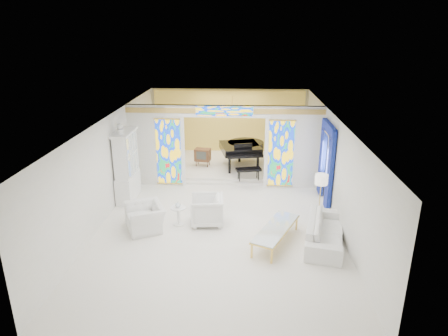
# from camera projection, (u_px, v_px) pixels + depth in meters

# --- Properties ---
(floor) EXTENTS (12.00, 12.00, 0.00)m
(floor) POSITION_uv_depth(u_px,v_px,m) (221.00, 208.00, 13.03)
(floor) COLOR silver
(floor) RESTS_ON ground
(ceiling) EXTENTS (7.00, 12.00, 0.02)m
(ceiling) POSITION_uv_depth(u_px,v_px,m) (221.00, 118.00, 12.03)
(ceiling) COLOR white
(ceiling) RESTS_ON wall_back
(wall_back) EXTENTS (7.00, 0.02, 3.00)m
(wall_back) POSITION_uv_depth(u_px,v_px,m) (229.00, 122.00, 18.18)
(wall_back) COLOR white
(wall_back) RESTS_ON floor
(wall_front) EXTENTS (7.00, 0.02, 3.00)m
(wall_front) POSITION_uv_depth(u_px,v_px,m) (200.00, 277.00, 6.88)
(wall_front) COLOR white
(wall_front) RESTS_ON floor
(wall_left) EXTENTS (0.02, 12.00, 3.00)m
(wall_left) POSITION_uv_depth(u_px,v_px,m) (112.00, 163.00, 12.71)
(wall_left) COLOR white
(wall_left) RESTS_ON floor
(wall_right) EXTENTS (0.02, 12.00, 3.00)m
(wall_right) POSITION_uv_depth(u_px,v_px,m) (334.00, 166.00, 12.36)
(wall_right) COLOR white
(wall_right) RESTS_ON floor
(partition_wall) EXTENTS (7.00, 0.22, 3.00)m
(partition_wall) POSITION_uv_depth(u_px,v_px,m) (225.00, 143.00, 14.36)
(partition_wall) COLOR white
(partition_wall) RESTS_ON floor
(stained_glass_left) EXTENTS (0.90, 0.04, 2.40)m
(stained_glass_left) POSITION_uv_depth(u_px,v_px,m) (169.00, 152.00, 14.48)
(stained_glass_left) COLOR gold
(stained_glass_left) RESTS_ON partition_wall
(stained_glass_right) EXTENTS (0.90, 0.04, 2.40)m
(stained_glass_right) POSITION_uv_depth(u_px,v_px,m) (281.00, 154.00, 14.28)
(stained_glass_right) COLOR gold
(stained_glass_right) RESTS_ON partition_wall
(stained_glass_transom) EXTENTS (2.00, 0.04, 0.34)m
(stained_glass_transom) POSITION_uv_depth(u_px,v_px,m) (224.00, 111.00, 13.87)
(stained_glass_transom) COLOR gold
(stained_glass_transom) RESTS_ON partition_wall
(alcove_platform) EXTENTS (6.80, 3.80, 0.18)m
(alcove_platform) POSITION_uv_depth(u_px,v_px,m) (227.00, 165.00, 16.86)
(alcove_platform) COLOR silver
(alcove_platform) RESTS_ON floor
(gold_curtain_back) EXTENTS (6.70, 0.10, 2.90)m
(gold_curtain_back) POSITION_uv_depth(u_px,v_px,m) (229.00, 123.00, 18.07)
(gold_curtain_back) COLOR gold
(gold_curtain_back) RESTS_ON wall_back
(chandelier) EXTENTS (0.48, 0.48, 0.30)m
(chandelier) POSITION_uv_depth(u_px,v_px,m) (232.00, 107.00, 15.94)
(chandelier) COLOR #DFB64E
(chandelier) RESTS_ON ceiling
(blue_drapes) EXTENTS (0.14, 1.85, 2.65)m
(blue_drapes) POSITION_uv_depth(u_px,v_px,m) (327.00, 157.00, 12.99)
(blue_drapes) COLOR navy
(blue_drapes) RESTS_ON wall_right
(china_cabinet) EXTENTS (0.56, 1.46, 2.72)m
(china_cabinet) POSITION_uv_depth(u_px,v_px,m) (127.00, 166.00, 13.37)
(china_cabinet) COLOR white
(china_cabinet) RESTS_ON floor
(armchair_left) EXTENTS (1.40, 1.47, 0.74)m
(armchair_left) POSITION_uv_depth(u_px,v_px,m) (145.00, 217.00, 11.55)
(armchair_left) COLOR white
(armchair_left) RESTS_ON floor
(armchair_right) EXTENTS (1.03, 1.00, 0.87)m
(armchair_right) POSITION_uv_depth(u_px,v_px,m) (207.00, 210.00, 11.85)
(armchair_right) COLOR white
(armchair_right) RESTS_ON floor
(sofa) EXTENTS (1.43, 2.55, 0.70)m
(sofa) POSITION_uv_depth(u_px,v_px,m) (325.00, 231.00, 10.81)
(sofa) COLOR white
(sofa) RESTS_ON floor
(side_table) EXTENTS (0.54, 0.54, 0.57)m
(side_table) POSITION_uv_depth(u_px,v_px,m) (178.00, 213.00, 11.80)
(side_table) COLOR white
(side_table) RESTS_ON floor
(vase) EXTENTS (0.19, 0.19, 0.18)m
(vase) POSITION_uv_depth(u_px,v_px,m) (178.00, 204.00, 11.70)
(vase) COLOR silver
(vase) RESTS_ON side_table
(coffee_table) EXTENTS (1.48, 2.20, 0.47)m
(coffee_table) POSITION_uv_depth(u_px,v_px,m) (276.00, 229.00, 10.76)
(coffee_table) COLOR silver
(coffee_table) RESTS_ON floor
(floor_lamp) EXTENTS (0.49, 0.49, 1.54)m
(floor_lamp) POSITION_uv_depth(u_px,v_px,m) (321.00, 182.00, 11.64)
(floor_lamp) COLOR #DFB64E
(floor_lamp) RESTS_ON floor
(grand_piano) EXTENTS (2.01, 3.08, 1.14)m
(grand_piano) POSITION_uv_depth(u_px,v_px,m) (243.00, 148.00, 16.23)
(grand_piano) COLOR black
(grand_piano) RESTS_ON alcove_platform
(tv_console) EXTENTS (0.68, 0.51, 0.72)m
(tv_console) POSITION_uv_depth(u_px,v_px,m) (203.00, 155.00, 16.32)
(tv_console) COLOR brown
(tv_console) RESTS_ON alcove_platform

